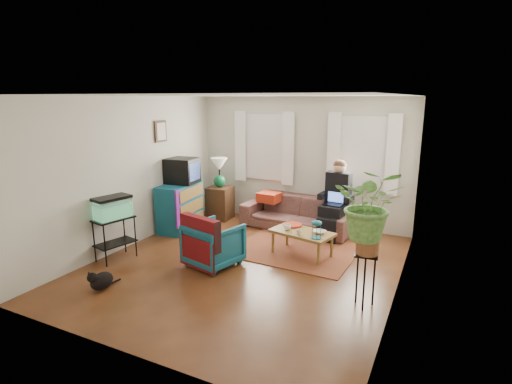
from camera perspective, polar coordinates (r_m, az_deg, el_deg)
The scene contains 31 objects.
floor at distance 6.38m, azimuth -1.60°, elevation -10.41°, with size 4.50×5.00×0.01m, color #4F2B14.
ceiling at distance 5.84m, azimuth -1.77°, elevation 13.63°, with size 4.50×5.00×0.01m, color white.
wall_back at distance 8.24m, azimuth 6.43°, elevation 4.38°, with size 4.50×0.01×2.60m, color silver.
wall_front at distance 4.02m, azimuth -18.53°, elevation -5.79°, with size 4.50×0.01×2.60m, color silver.
wall_left at distance 7.28m, azimuth -17.58°, elevation 2.66°, with size 0.01×5.00×2.60m, color silver.
wall_right at distance 5.35m, azimuth 20.22°, elevation -1.23°, with size 0.01×5.00×2.60m, color silver.
window_left at distance 8.48m, azimuth 1.30°, elevation 6.42°, with size 1.08×0.04×1.38m, color white.
window_right at distance 7.86m, azimuth 15.07°, elevation 5.42°, with size 1.08×0.04×1.38m, color white.
curtains_left at distance 8.41m, azimuth 1.07°, elevation 6.36°, with size 1.36×0.06×1.50m, color white.
curtains_right at distance 7.78m, azimuth 14.96°, elevation 5.35°, with size 1.36×0.06×1.50m, color white.
picture_frame at distance 7.81m, azimuth -13.43°, elevation 8.42°, with size 0.04×0.32×0.40m, color #3D2616.
area_rug at distance 6.98m, azimuth 5.63°, elevation -8.27°, with size 2.00×1.60×0.01m, color maroon.
sofa at distance 7.97m, azimuth 5.90°, elevation -2.30°, with size 2.21×0.87×0.86m, color brown.
seated_person at distance 7.62m, azimuth 11.35°, elevation -1.46°, with size 0.55×0.68×1.32m, color black, non-canonical shape.
side_table at distance 8.69m, azimuth -5.15°, elevation -1.53°, with size 0.48×0.48×0.70m, color #3C2116.
table_lamp at distance 8.55m, azimuth -5.24°, elevation 2.69°, with size 0.36×0.36×0.64m, color white, non-canonical shape.
dresser at distance 8.07m, azimuth -10.78°, elevation -2.04°, with size 0.51×1.03×0.92m, color #125A6C.
crt_tv at distance 8.00m, azimuth -10.50°, elevation 3.03°, with size 0.57×0.51×0.49m, color black.
aquarium_stand at distance 6.87m, azimuth -19.48°, elevation -6.33°, with size 0.35×0.62×0.69m, color black.
aquarium at distance 6.72m, azimuth -19.82°, elevation -2.06°, with size 0.31×0.57×0.37m, color #7FD899.
black_cat at distance 5.97m, azimuth -21.19°, elevation -11.52°, with size 0.23×0.36×0.30m, color black.
armchair at distance 6.30m, azimuth -6.05°, elevation -7.10°, with size 0.74×0.69×0.75m, color #116868.
serape_throw at distance 6.06m, azimuth -8.09°, elevation -6.41°, with size 0.76×0.18×0.62m, color #9E0A0A.
coffee_table at distance 6.73m, azimuth 6.56°, elevation -7.28°, with size 1.01×0.55×0.42m, color brown.
cup_a at distance 6.69m, azimuth 4.53°, elevation -5.06°, with size 0.11×0.11×0.09m, color white.
cup_b at distance 6.49m, azimuth 6.17°, elevation -5.70°, with size 0.09×0.09×0.09m, color beige.
bowl at distance 6.59m, azimuth 9.07°, elevation -5.65°, with size 0.20×0.20×0.05m, color white.
snack_tray at distance 6.91m, azimuth 5.29°, elevation -4.72°, with size 0.31×0.31×0.04m, color #B21414.
birdcage at distance 6.33m, azimuth 8.65°, elevation -5.28°, with size 0.17×0.17×0.29m, color #115B6B, non-canonical shape.
plant_stand at distance 5.27m, azimuth 15.30°, elevation -12.03°, with size 0.30×0.30×0.71m, color black.
potted_plant at distance 4.98m, azimuth 15.89°, elevation -3.25°, with size 0.80×0.70×0.89m, color #599947.
Camera 1 is at (2.72, -5.17, 2.57)m, focal length 28.00 mm.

